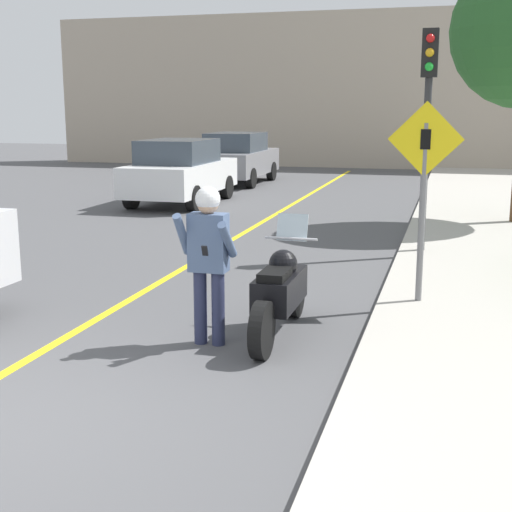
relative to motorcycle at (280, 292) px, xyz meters
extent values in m
cube|color=yellow|center=(-2.26, 3.05, -0.49)|extent=(0.12, 36.00, 0.01)
cube|color=#B2A38E|center=(-1.66, 23.05, 2.68)|extent=(28.00, 1.20, 6.34)
cylinder|color=black|center=(0.00, -0.77, -0.20)|extent=(0.14, 0.60, 0.60)
cylinder|color=black|center=(0.00, 0.75, -0.20)|extent=(0.14, 0.60, 0.60)
cube|color=black|center=(0.00, -0.01, 0.03)|extent=(0.40, 1.05, 0.36)
sphere|color=black|center=(0.00, 0.13, 0.29)|extent=(0.32, 0.32, 0.32)
cube|color=black|center=(0.00, -0.25, 0.25)|extent=(0.28, 0.48, 0.10)
cylinder|color=silver|center=(0.00, 0.52, 0.51)|extent=(0.62, 0.03, 0.03)
cube|color=silver|center=(0.00, 0.58, 0.63)|extent=(0.36, 0.12, 0.31)
cylinder|color=#282D4C|center=(-0.76, -0.49, -0.09)|extent=(0.14, 0.14, 0.80)
cylinder|color=#282D4C|center=(-0.56, -0.49, -0.09)|extent=(0.14, 0.14, 0.80)
cube|color=slate|center=(-0.66, -0.49, 0.61)|extent=(0.40, 0.22, 0.62)
cylinder|color=slate|center=(-0.91, -0.59, 0.71)|extent=(0.09, 0.37, 0.48)
cylinder|color=slate|center=(-0.41, -0.61, 0.68)|extent=(0.09, 0.43, 0.43)
sphere|color=tan|center=(-0.66, -0.49, 1.02)|extent=(0.22, 0.22, 0.22)
sphere|color=white|center=(-0.66, -0.49, 1.07)|extent=(0.26, 0.26, 0.26)
cube|color=black|center=(-0.60, -0.77, 0.58)|extent=(0.06, 0.05, 0.11)
cylinder|color=slate|center=(1.43, 1.51, 0.71)|extent=(0.08, 0.08, 2.20)
cube|color=yellow|center=(1.43, 1.49, 1.62)|extent=(0.91, 0.02, 0.91)
cube|color=black|center=(1.43, 1.48, 1.62)|extent=(0.12, 0.01, 0.24)
cylinder|color=#2D2D30|center=(1.30, 4.83, 1.42)|extent=(0.12, 0.12, 3.62)
cube|color=black|center=(1.30, 4.81, 2.86)|extent=(0.26, 0.22, 0.76)
sphere|color=red|center=(1.30, 4.69, 3.08)|extent=(0.14, 0.14, 0.14)
sphere|color=gold|center=(1.30, 4.69, 2.86)|extent=(0.14, 0.14, 0.14)
sphere|color=green|center=(1.30, 4.69, 2.64)|extent=(0.14, 0.14, 0.14)
cylinder|color=black|center=(-5.96, 11.42, -0.18)|extent=(0.22, 0.64, 0.64)
cylinder|color=black|center=(-4.31, 11.42, -0.18)|extent=(0.22, 0.64, 0.64)
cylinder|color=black|center=(-5.96, 8.81, -0.18)|extent=(0.22, 0.64, 0.64)
cylinder|color=black|center=(-4.31, 8.81, -0.18)|extent=(0.22, 0.64, 0.64)
cube|color=white|center=(-5.14, 10.12, 0.20)|extent=(1.80, 4.20, 0.76)
cube|color=#38424C|center=(-5.14, 9.95, 0.88)|extent=(1.58, 2.18, 0.60)
cylinder|color=black|center=(-6.01, 16.64, -0.18)|extent=(0.22, 0.64, 0.64)
cylinder|color=black|center=(-4.35, 16.64, -0.18)|extent=(0.22, 0.64, 0.64)
cylinder|color=black|center=(-6.01, 14.04, -0.18)|extent=(0.22, 0.64, 0.64)
cylinder|color=black|center=(-4.35, 14.04, -0.18)|extent=(0.22, 0.64, 0.64)
cube|color=gray|center=(-5.18, 15.34, 0.20)|extent=(1.80, 4.20, 0.76)
cube|color=#38424C|center=(-5.18, 15.17, 0.88)|extent=(1.58, 2.18, 0.60)
camera|label=1|loc=(1.78, -7.40, 2.00)|focal=50.00mm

